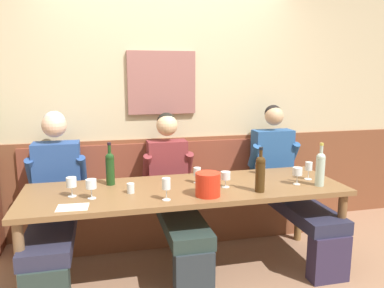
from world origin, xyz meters
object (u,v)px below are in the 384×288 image
wine_glass_center_front (309,167)px  dining_table (187,196)px  wine_glass_by_bottle (91,185)px  wine_glass_right_end (226,176)px  wine_bottle_green_tall (320,168)px  wine_bottle_amber_mid (260,173)px  wine_glass_center_rear (71,183)px  wine_glass_near_bucket (197,173)px  wine_glass_mid_left (298,172)px  wall_bench (171,210)px  wine_glass_mid_right (166,184)px  water_tumbler_center (131,188)px  person_center_right_seat (288,181)px  wine_bottle_clear_water (110,167)px  person_left_seat (54,194)px  ice_bucket (208,184)px  water_tumbler_left (259,168)px  person_center_left_seat (174,190)px

wine_glass_center_front → dining_table: bearing=178.7°
wine_glass_by_bottle → wine_glass_right_end: wine_glass_by_bottle is taller
wine_bottle_green_tall → wine_bottle_amber_mid: 0.54m
wine_glass_center_rear → wine_glass_near_bucket: (0.99, 0.12, -0.02)m
wine_glass_by_bottle → wine_glass_mid_left: size_ratio=1.01×
wall_bench → wine_glass_mid_right: bearing=-102.4°
wall_bench → wine_glass_right_end: (0.30, -0.76, 0.54)m
wine_bottle_amber_mid → water_tumbler_center: (-0.97, 0.20, -0.11)m
wall_bench → wine_glass_mid_left: size_ratio=19.95×
wine_glass_mid_left → wine_bottle_green_tall: bearing=-23.8°
person_center_right_seat → wine_glass_mid_right: (-1.27, -0.58, 0.23)m
dining_table → wine_glass_center_front: wine_glass_center_front is taller
wine_bottle_clear_water → wine_bottle_amber_mid: size_ratio=1.00×
wine_glass_near_bucket → wine_glass_center_front: bearing=-7.5°
person_left_seat → wine_glass_center_front: size_ratio=8.51×
wine_glass_by_bottle → wine_glass_right_end: 1.04m
wine_glass_center_rear → water_tumbler_center: wine_glass_center_rear is taller
wall_bench → wine_glass_center_front: (1.07, -0.71, 0.55)m
wine_bottle_clear_water → wine_bottle_green_tall: bearing=-14.6°
wine_glass_center_rear → wine_glass_center_front: (1.95, -0.00, 0.00)m
ice_bucket → wine_glass_mid_right: size_ratio=1.15×
person_center_right_seat → wine_glass_right_end: (-0.76, -0.39, 0.20)m
wine_glass_by_bottle → water_tumbler_left: (1.47, 0.37, -0.06)m
wine_glass_mid_right → wine_bottle_clear_water: bearing=128.1°
wine_glass_near_bucket → wine_glass_center_front: 0.96m
wine_glass_mid_left → water_tumbler_left: 0.44m
person_center_left_seat → water_tumbler_left: size_ratio=13.33×
wine_bottle_clear_water → person_center_left_seat: bearing=10.1°
person_left_seat → wine_bottle_clear_water: 0.53m
ice_bucket → water_tumbler_left: 0.81m
ice_bucket → wine_glass_center_front: 0.98m
wine_bottle_clear_water → wine_glass_right_end: bearing=-17.9°
person_center_left_seat → ice_bucket: bearing=-75.2°
person_left_seat → wine_glass_right_end: (1.35, -0.42, 0.18)m
wine_bottle_clear_water → wine_glass_center_front: wine_bottle_clear_water is taller
person_center_left_seat → wine_glass_center_rear: bearing=-158.0°
wine_glass_by_bottle → wine_glass_right_end: (1.04, 0.03, -0.01)m
dining_table → wine_glass_mid_right: bearing=-128.4°
person_left_seat → water_tumbler_left: bearing=-2.6°
wine_glass_center_rear → wine_glass_near_bucket: 1.00m
wall_bench → wine_glass_by_bottle: bearing=-132.8°
water_tumbler_left → wine_glass_right_end: bearing=-142.4°
person_center_right_seat → wine_glass_mid_right: person_center_right_seat is taller
wall_bench → wine_bottle_amber_mid: wine_bottle_amber_mid is taller
wine_bottle_green_tall → wine_glass_near_bucket: size_ratio=2.71×
wine_glass_right_end → water_tumbler_left: bearing=37.6°
ice_bucket → wine_glass_mid_left: bearing=7.3°
wine_glass_mid_left → wine_glass_near_bucket: bearing=162.9°
dining_table → wine_glass_by_bottle: wine_glass_by_bottle is taller
ice_bucket → wine_glass_right_end: size_ratio=1.47×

